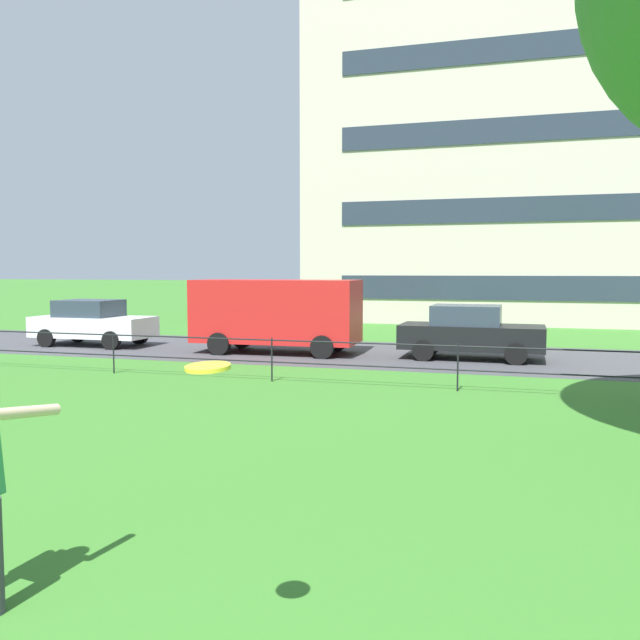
% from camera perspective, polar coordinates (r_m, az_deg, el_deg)
% --- Properties ---
extents(street_strip, '(80.00, 6.36, 0.01)m').
position_cam_1_polar(street_strip, '(19.57, 7.21, -3.05)').
color(street_strip, '#424247').
rests_on(street_strip, ground).
extents(park_fence, '(29.12, 0.04, 1.00)m').
position_cam_1_polar(park_fence, '(14.15, 3.63, -3.17)').
color(park_fence, black).
rests_on(park_fence, ground).
extents(frisbee, '(0.34, 0.34, 0.04)m').
position_cam_1_polar(frisbee, '(3.86, -9.86, -4.13)').
color(frisbee, yellow).
extents(car_white_right, '(4.01, 1.83, 1.54)m').
position_cam_1_polar(car_white_right, '(23.02, -19.42, -0.21)').
color(car_white_right, silver).
rests_on(car_white_right, ground).
extents(panel_van_far_right, '(5.05, 2.21, 2.24)m').
position_cam_1_polar(panel_van_far_right, '(19.80, -3.81, 0.74)').
color(panel_van_far_right, red).
rests_on(panel_van_far_right, ground).
extents(car_black_far_left, '(4.04, 1.88, 1.54)m').
position_cam_1_polar(car_black_far_left, '(18.90, 13.09, -1.03)').
color(car_black_far_left, black).
rests_on(car_black_far_left, ground).
extents(apartment_building_background, '(26.75, 14.21, 17.78)m').
position_cam_1_polar(apartment_building_background, '(37.76, 21.96, 13.79)').
color(apartment_building_background, beige).
rests_on(apartment_building_background, ground).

